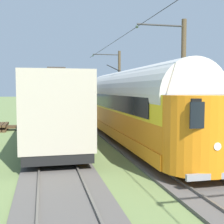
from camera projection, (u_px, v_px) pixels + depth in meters
The scene contains 10 objects.
ground_plane at pixel (117, 134), 21.44m from camera, with size 220.00×220.00×0.00m, color olive.
track_streetcar_siding at pixel (174, 130), 22.77m from camera, with size 2.80×80.00×0.18m.
track_adjacent_siding at pixel (116, 132), 21.74m from camera, with size 2.80×80.00×0.18m.
track_third_siding at pixel (51, 135), 20.72m from camera, with size 2.80×80.00×0.18m.
vintage_streetcar at pixel (131, 105), 17.76m from camera, with size 2.65×18.04×4.95m.
boxcar_adjacent at pixel (52, 106), 17.71m from camera, with size 2.96×13.70×3.85m.
catenary_pole_foreground at pixel (119, 84), 31.62m from camera, with size 3.01×0.28×7.12m.
catenary_pole_mid_near at pixel (182, 79), 17.30m from camera, with size 3.01×0.28×7.12m.
switch_stand at pixel (153, 113), 31.42m from camera, with size 0.50×0.30×1.24m.
spare_tie_stack at pixel (2, 127), 23.09m from camera, with size 2.40×2.40×0.54m.
Camera 1 is at (5.11, 20.64, 3.18)m, focal length 48.46 mm.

